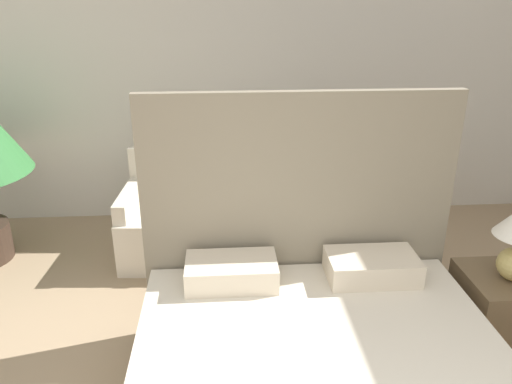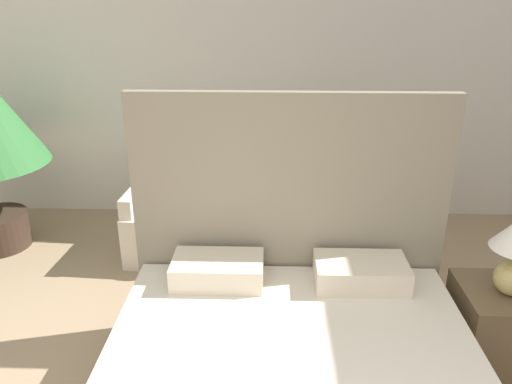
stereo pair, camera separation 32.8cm
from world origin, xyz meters
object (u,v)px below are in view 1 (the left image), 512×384
at_px(nightstand, 499,313).
at_px(side_table, 226,226).
at_px(armchair_near_window_left, 167,225).
at_px(armchair_near_window_right, 284,222).

bearing_deg(nightstand, side_table, 141.18).
bearing_deg(armchair_near_window_left, armchair_near_window_right, 3.82).
bearing_deg(nightstand, armchair_near_window_left, 147.70).
distance_m(armchair_near_window_right, side_table, 0.48).
bearing_deg(side_table, armchair_near_window_right, 3.10).
relative_size(armchair_near_window_right, side_table, 1.61).
relative_size(armchair_near_window_left, nightstand, 1.66).
bearing_deg(armchair_near_window_right, armchair_near_window_left, 179.59).
bearing_deg(armchair_near_window_left, nightstand, -28.48).
height_order(armchair_near_window_right, side_table, armchair_near_window_right).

